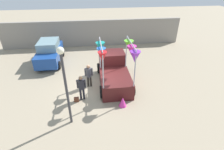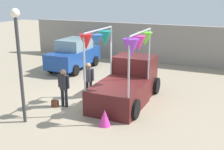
% 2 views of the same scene
% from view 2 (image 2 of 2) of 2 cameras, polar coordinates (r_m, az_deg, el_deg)
% --- Properties ---
extents(ground_plane, '(60.00, 60.00, 0.00)m').
position_cam_2_polar(ground_plane, '(12.50, -2.72, -5.14)').
color(ground_plane, gray).
extents(vendor_truck, '(2.50, 4.19, 3.21)m').
position_cam_2_polar(vendor_truck, '(12.23, 3.12, -0.98)').
color(vendor_truck, '#4C1919').
rests_on(vendor_truck, ground).
extents(parked_car, '(1.88, 4.00, 1.88)m').
position_cam_2_polar(parked_car, '(17.53, -7.73, 4.24)').
color(parked_car, navy).
rests_on(parked_car, ground).
extents(person_customer, '(0.53, 0.34, 1.60)m').
position_cam_2_polar(person_customer, '(11.69, -9.78, -1.92)').
color(person_customer, black).
rests_on(person_customer, ground).
extents(person_vendor, '(0.53, 0.34, 1.61)m').
position_cam_2_polar(person_vendor, '(12.55, -4.75, -0.42)').
color(person_vendor, '#2D2823').
rests_on(person_vendor, ground).
extents(handbag, '(0.28, 0.16, 0.28)m').
position_cam_2_polar(handbag, '(12.00, -11.52, -5.69)').
color(handbag, '#592D1E').
rests_on(handbag, ground).
extents(street_lamp, '(0.32, 0.32, 4.09)m').
position_cam_2_polar(street_lamp, '(10.17, -18.45, 4.65)').
color(street_lamp, '#333338').
rests_on(street_lamp, ground).
extents(brick_boundary_wall, '(18.00, 0.36, 2.60)m').
position_cam_2_polar(brick_boundary_wall, '(19.27, 7.67, 6.41)').
color(brick_boundary_wall, gray).
rests_on(brick_boundary_wall, ground).
extents(folded_kite_bundle_magenta, '(0.62, 0.62, 0.60)m').
position_cam_2_polar(folded_kite_bundle_magenta, '(10.10, -1.50, -8.69)').
color(folded_kite_bundle_magenta, '#D83399').
rests_on(folded_kite_bundle_magenta, ground).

